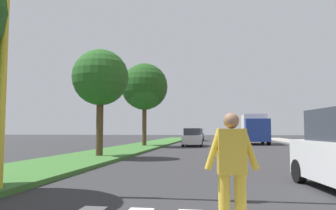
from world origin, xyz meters
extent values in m
plane|color=#2D2D30|center=(0.00, 30.00, 0.00)|extent=(140.00, 140.00, 0.00)
cube|color=#386B2D|center=(-7.28, 28.00, 0.07)|extent=(3.69, 64.00, 0.15)
cylinder|color=#4C3823|center=(-6.87, 17.61, 1.74)|extent=(0.36, 0.36, 3.18)
sphere|color=#23561E|center=(-6.87, 17.61, 4.21)|extent=(2.94, 2.94, 2.94)
cylinder|color=#4C3823|center=(-7.10, 29.12, 2.09)|extent=(0.36, 0.36, 3.89)
sphere|color=#1E4C19|center=(-7.10, 29.12, 5.26)|extent=(4.06, 4.06, 4.06)
cylinder|color=#4C3823|center=(-7.04, 28.90, 2.01)|extent=(0.36, 0.36, 3.72)
sphere|color=#23561E|center=(-7.04, 28.90, 4.90)|extent=(3.41, 3.41, 3.41)
cylinder|color=gold|center=(-5.73, 8.18, 3.15)|extent=(0.18, 0.18, 6.00)
cylinder|color=gold|center=(-0.56, 5.98, 0.42)|extent=(0.18, 0.18, 0.85)
cylinder|color=gold|center=(-0.78, 5.96, 0.42)|extent=(0.18, 0.18, 0.85)
cube|color=gold|center=(-0.67, 5.97, 1.16)|extent=(0.40, 0.28, 0.62)
cylinder|color=gold|center=(-0.43, 6.00, 1.19)|extent=(0.27, 0.12, 0.58)
cylinder|color=gold|center=(-0.91, 5.94, 1.19)|extent=(0.27, 0.12, 0.58)
sphere|color=#8C664C|center=(-0.67, 5.97, 1.58)|extent=(0.24, 0.24, 0.22)
cylinder|color=black|center=(1.37, 10.97, 0.32)|extent=(0.31, 0.66, 0.64)
cube|color=silver|center=(-3.09, 31.68, 0.61)|extent=(1.86, 4.52, 0.77)
cube|color=#2D333D|center=(-3.08, 31.45, 1.31)|extent=(1.58, 2.06, 0.63)
cylinder|color=black|center=(-3.92, 33.44, 0.32)|extent=(0.24, 0.65, 0.64)
cylinder|color=black|center=(-2.35, 33.48, 0.32)|extent=(0.24, 0.65, 0.64)
cylinder|color=black|center=(-3.82, 29.87, 0.32)|extent=(0.24, 0.65, 0.64)
cylinder|color=black|center=(-2.25, 29.91, 0.32)|extent=(0.24, 0.65, 0.64)
cube|color=#474C51|center=(-3.56, 46.07, 0.62)|extent=(1.77, 4.28, 0.80)
cube|color=#2D333D|center=(-3.56, 45.85, 1.34)|extent=(1.54, 1.93, 0.65)
cylinder|color=black|center=(-4.36, 47.74, 0.32)|extent=(0.23, 0.64, 0.64)
cylinder|color=black|center=(-2.79, 47.75, 0.32)|extent=(0.23, 0.64, 0.64)
cylinder|color=black|center=(-4.33, 44.38, 0.32)|extent=(0.23, 0.64, 0.64)
cylinder|color=black|center=(-2.76, 44.39, 0.32)|extent=(0.23, 0.64, 0.64)
cube|color=navy|center=(3.01, 34.15, 1.45)|extent=(2.30, 2.00, 2.20)
cube|color=beige|center=(3.01, 37.25, 1.75)|extent=(2.30, 4.20, 2.70)
cylinder|color=black|center=(4.06, 34.15, 0.45)|extent=(0.30, 0.90, 0.90)
cylinder|color=black|center=(1.96, 34.15, 0.45)|extent=(0.30, 0.90, 0.90)
cylinder|color=black|center=(4.06, 38.30, 0.45)|extent=(0.30, 0.90, 0.90)
cylinder|color=black|center=(1.96, 38.30, 0.45)|extent=(0.30, 0.90, 0.90)
camera|label=1|loc=(-0.86, 1.39, 1.45)|focal=34.93mm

